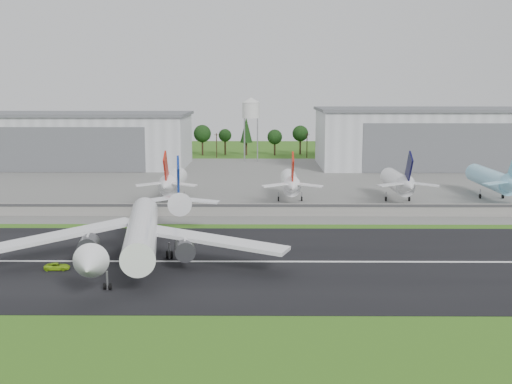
{
  "coord_description": "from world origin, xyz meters",
  "views": [
    {
      "loc": [
        -0.45,
        -111.28,
        33.54
      ],
      "look_at": [
        -1.59,
        40.0,
        9.0
      ],
      "focal_mm": 45.0,
      "sensor_mm": 36.0,
      "label": 1
    }
  ],
  "objects_px": {
    "ground_vehicle": "(57,266)",
    "parked_jet_navy": "(399,182)",
    "main_airliner": "(141,238)",
    "parked_jet_red_a": "(172,182)",
    "parked_jet_red_b": "(290,183)",
    "parked_jet_skyblue": "(494,180)"
  },
  "relations": [
    {
      "from": "parked_jet_red_a",
      "to": "parked_jet_navy",
      "type": "distance_m",
      "value": 67.31
    },
    {
      "from": "parked_jet_red_a",
      "to": "parked_jet_navy",
      "type": "relative_size",
      "value": 1.0
    },
    {
      "from": "parked_jet_skyblue",
      "to": "ground_vehicle",
      "type": "bearing_deg",
      "value": -144.48
    },
    {
      "from": "main_airliner",
      "to": "parked_jet_skyblue",
      "type": "xyz_separation_m",
      "value": [
        93.95,
        72.0,
        1.29
      ]
    },
    {
      "from": "ground_vehicle",
      "to": "parked_jet_skyblue",
      "type": "xyz_separation_m",
      "value": [
        108.76,
        77.62,
        5.43
      ]
    },
    {
      "from": "main_airliner",
      "to": "parked_jet_red_b",
      "type": "height_order",
      "value": "main_airliner"
    },
    {
      "from": "parked_jet_navy",
      "to": "parked_jet_skyblue",
      "type": "xyz_separation_m",
      "value": [
        29.84,
        5.03,
        0.11
      ]
    },
    {
      "from": "ground_vehicle",
      "to": "parked_jet_skyblue",
      "type": "bearing_deg",
      "value": -57.44
    },
    {
      "from": "ground_vehicle",
      "to": "parked_jet_navy",
      "type": "distance_m",
      "value": 107.36
    },
    {
      "from": "main_airliner",
      "to": "parked_jet_red_b",
      "type": "xyz_separation_m",
      "value": [
        31.93,
        66.94,
        0.99
      ]
    },
    {
      "from": "parked_jet_red_a",
      "to": "parked_jet_skyblue",
      "type": "height_order",
      "value": "parked_jet_skyblue"
    },
    {
      "from": "parked_jet_red_a",
      "to": "parked_jet_navy",
      "type": "xyz_separation_m",
      "value": [
        67.31,
        -0.0,
        -0.0
      ]
    },
    {
      "from": "parked_jet_red_a",
      "to": "parked_jet_red_b",
      "type": "distance_m",
      "value": 35.13
    },
    {
      "from": "ground_vehicle",
      "to": "parked_jet_navy",
      "type": "height_order",
      "value": "parked_jet_navy"
    },
    {
      "from": "ground_vehicle",
      "to": "parked_jet_red_a",
      "type": "height_order",
      "value": "parked_jet_red_a"
    },
    {
      "from": "main_airliner",
      "to": "parked_jet_red_a",
      "type": "xyz_separation_m",
      "value": [
        -3.2,
        66.98,
        1.18
      ]
    },
    {
      "from": "parked_jet_red_b",
      "to": "ground_vehicle",
      "type": "bearing_deg",
      "value": -122.79
    },
    {
      "from": "main_airliner",
      "to": "parked_jet_red_b",
      "type": "distance_m",
      "value": 74.17
    },
    {
      "from": "main_airliner",
      "to": "ground_vehicle",
      "type": "distance_m",
      "value": 16.37
    },
    {
      "from": "main_airliner",
      "to": "parked_jet_navy",
      "type": "distance_m",
      "value": 92.72
    },
    {
      "from": "main_airliner",
      "to": "parked_jet_red_a",
      "type": "bearing_deg",
      "value": -95.87
    },
    {
      "from": "parked_jet_red_a",
      "to": "ground_vehicle",
      "type": "bearing_deg",
      "value": -99.09
    }
  ]
}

